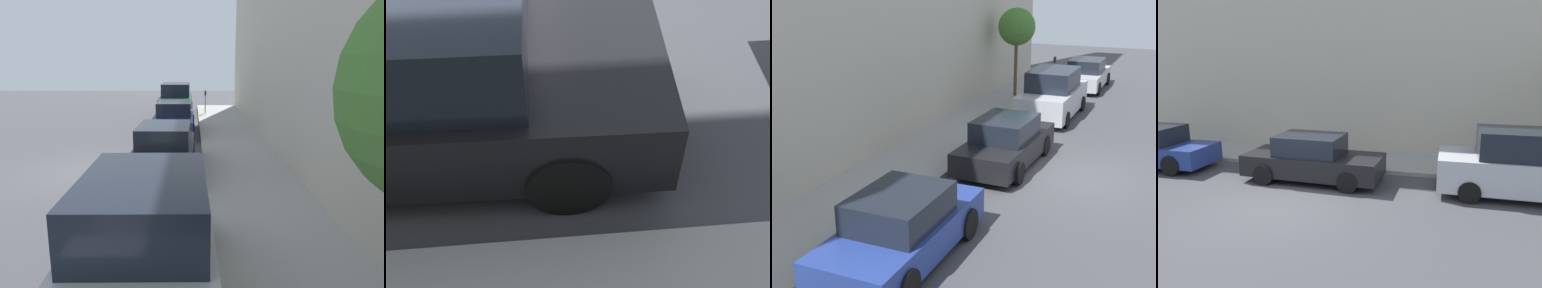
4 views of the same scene
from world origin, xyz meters
The scene contains 1 object.
parked_sedan_third centered at (2.25, -0.11, 0.72)m, with size 1.92×4.54×1.54m.
Camera 2 is at (5.61, 1.10, 3.59)m, focal length 50.00 mm.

